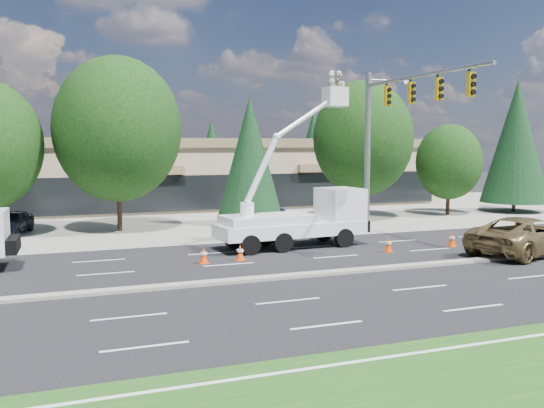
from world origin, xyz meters
name	(u,v)px	position (x,y,z in m)	size (l,w,h in m)	color
ground	(255,281)	(0.00, 0.00, 0.00)	(140.00, 140.00, 0.00)	black
concrete_apron	(156,219)	(0.00, 20.00, 0.01)	(140.00, 22.00, 0.01)	gray
road_median	(255,279)	(0.00, 0.00, 0.06)	(120.00, 0.55, 0.12)	gray
strip_mall	(133,171)	(0.00, 29.97, 2.83)	(50.40, 15.40, 5.50)	#9E876C
tree_front_d	(118,129)	(-3.00, 15.00, 5.89)	(7.25, 7.25, 10.06)	#332114
tree_front_e	(250,156)	(5.00, 15.00, 4.28)	(4.05, 4.05, 7.98)	#332114
tree_front_f	(363,138)	(13.00, 15.00, 5.42)	(6.68, 6.68, 9.27)	#332114
tree_front_g	(449,162)	(20.00, 15.00, 3.79)	(4.67, 4.67, 6.48)	#332114
tree_front_h	(516,142)	(26.00, 15.00, 5.24)	(4.96, 4.96, 9.77)	#332114
tree_back_b	(73,134)	(-4.00, 42.00, 6.05)	(5.72, 5.72, 11.27)	#332114
tree_back_c	(212,153)	(10.00, 42.00, 4.11)	(3.88, 3.88, 7.66)	#332114
tree_back_d	(314,147)	(22.00, 42.00, 4.82)	(4.56, 4.56, 8.99)	#332114
signal_mast	(389,125)	(10.03, 7.04, 6.06)	(2.76, 10.16, 9.00)	gray
bucket_truck	(305,209)	(4.83, 6.26, 1.86)	(7.76, 2.84, 8.63)	white
traffic_cone_b	(204,255)	(-0.92, 3.86, 0.34)	(0.40, 0.40, 0.70)	#F54207
traffic_cone_c	(240,252)	(0.74, 3.98, 0.34)	(0.40, 0.40, 0.70)	#F54207
traffic_cone_d	(388,245)	(7.88, 3.47, 0.34)	(0.40, 0.40, 0.70)	#F54207
traffic_cone_e	(452,239)	(11.65, 3.68, 0.34)	(0.40, 0.40, 0.70)	#F54207
minivan	(526,236)	(13.37, 0.60, 0.86)	(2.86, 6.20, 1.72)	olive
parked_car_west	(12,222)	(-8.81, 16.00, 0.67)	(1.59, 3.96, 1.35)	black
parked_car_east	(257,210)	(5.79, 16.00, 0.80)	(1.69, 4.84, 1.59)	black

